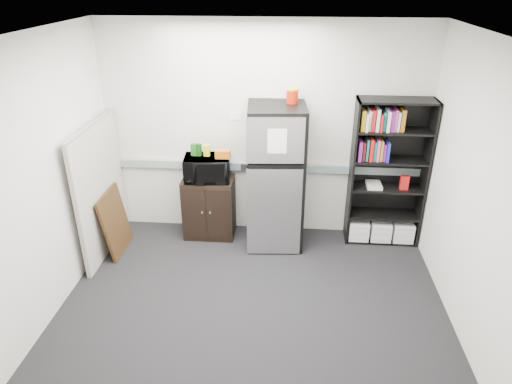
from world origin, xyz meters
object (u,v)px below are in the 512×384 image
Objects in this scene: microwave at (207,168)px; refrigerator at (276,178)px; cabinet at (209,207)px; bookshelf at (387,175)px; cubicle_partition at (101,190)px.

microwave is 0.31× the size of refrigerator.
microwave is (0.00, -0.02, 0.55)m from cabinet.
bookshelf is 1.14× the size of cubicle_partition.
refrigerator is at bearing -9.92° from microwave.
cabinet is at bearing 84.37° from microwave.
cubicle_partition is 2.93× the size of microwave.
microwave is 0.86m from refrigerator.
cubicle_partition is at bearing -167.18° from microwave.
bookshelf is at bearing 8.06° from cubicle_partition.
refrigerator is at bearing -5.35° from cabinet.
bookshelf reaches higher than cabinet.
bookshelf is at bearing 1.67° from cabinet.
bookshelf is 3.35× the size of microwave.
cubicle_partition is 1.35m from cabinet.
refrigerator is at bearing 9.36° from cubicle_partition.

